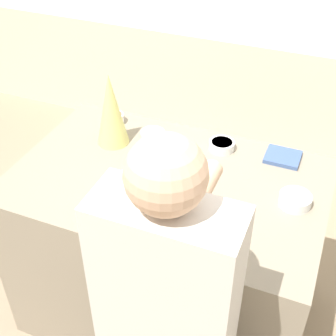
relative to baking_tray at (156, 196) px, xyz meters
name	(u,v)px	position (x,y,z in m)	size (l,w,h in m)	color
ground_plane	(168,307)	(0.00, 0.14, -0.95)	(12.00, 12.00, 0.00)	gray
back_cabinet_block	(260,84)	(0.00, 2.18, -0.51)	(6.00, 0.60, 0.90)	beige
kitchen_island	(168,250)	(0.00, 0.14, -0.48)	(1.42, 0.91, 0.95)	gray
baking_tray	(156,196)	(0.00, 0.00, 0.00)	(0.43, 0.32, 0.01)	silver
gingerbread_house	(156,178)	(0.00, 0.00, 0.10)	(0.17, 0.16, 0.25)	brown
decorative_tree	(111,110)	(-0.37, 0.31, 0.18)	(0.16, 0.16, 0.37)	#DBD675
candy_bowl_front_corner	(114,118)	(-0.45, 0.47, 0.02)	(0.11, 0.11, 0.05)	white
candy_bowl_beside_tree	(295,200)	(0.56, 0.18, 0.02)	(0.14, 0.14, 0.05)	white
candy_bowl_near_tray_right	(153,135)	(-0.19, 0.40, 0.02)	(0.12, 0.12, 0.05)	silver
candy_bowl_far_right	(166,153)	(-0.08, 0.29, 0.02)	(0.12, 0.12, 0.04)	silver
candy_bowl_center_rear	(222,145)	(0.15, 0.45, 0.02)	(0.13, 0.13, 0.04)	white
cookbook	(283,157)	(0.45, 0.49, 0.01)	(0.16, 0.15, 0.02)	#3F598C
person	(167,335)	(0.27, -0.55, -0.09)	(0.44, 0.55, 1.67)	#333338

